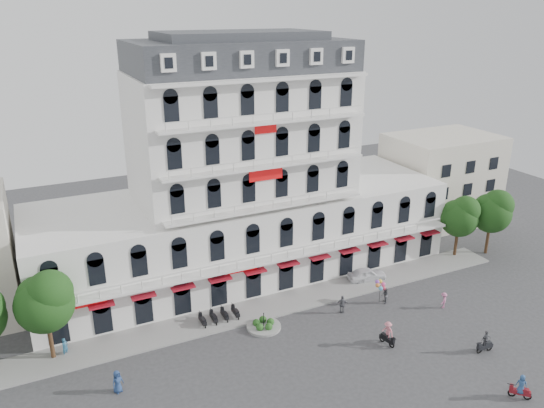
{
  "coord_description": "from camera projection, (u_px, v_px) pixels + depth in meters",
  "views": [
    {
      "loc": [
        -20.45,
        -32.37,
        27.91
      ],
      "look_at": [
        -0.24,
        10.0,
        10.5
      ],
      "focal_mm": 35.0,
      "sensor_mm": 36.0,
      "label": 1
    }
  ],
  "objects": [
    {
      "name": "traffic_island",
      "position": [
        264.0,
        325.0,
        49.13
      ],
      "size": [
        3.2,
        3.2,
        1.6
      ],
      "color": "gray",
      "rests_on": "ground"
    },
    {
      "name": "parked_scooter_row",
      "position": [
        219.0,
        321.0,
        50.24
      ],
      "size": [
        4.4,
        1.8,
        1.1
      ],
      "primitive_type": null,
      "color": "black",
      "rests_on": "ground"
    },
    {
      "name": "pedestrian_right",
      "position": [
        444.0,
        300.0,
        52.25
      ],
      "size": [
        1.23,
        1.06,
        1.65
      ],
      "primitive_type": "imported",
      "rotation": [
        0.0,
        0.0,
        3.66
      ],
      "color": "#BE6491",
      "rests_on": "ground"
    },
    {
      "name": "balloon_vendor",
      "position": [
        383.0,
        292.0,
        52.95
      ],
      "size": [
        1.44,
        1.33,
        2.45
      ],
      "color": "#4D4F54",
      "rests_on": "ground"
    },
    {
      "name": "rider_east",
      "position": [
        521.0,
        387.0,
        40.03
      ],
      "size": [
        1.29,
        1.32,
        2.07
      ],
      "rotation": [
        0.0,
        0.0,
        2.34
      ],
      "color": "maroon",
      "rests_on": "ground"
    },
    {
      "name": "main_building",
      "position": [
        242.0,
        185.0,
        57.12
      ],
      "size": [
        45.0,
        15.0,
        25.8
      ],
      "color": "silver",
      "rests_on": "ground"
    },
    {
      "name": "pedestrian_far",
      "position": [
        65.0,
        347.0,
        45.03
      ],
      "size": [
        0.73,
        0.71,
        1.69
      ],
      "primitive_type": "imported",
      "rotation": [
        0.0,
        0.0,
        0.71
      ],
      "color": "#275977",
      "rests_on": "ground"
    },
    {
      "name": "ground",
      "position": [
        325.0,
        355.0,
        45.35
      ],
      "size": [
        120.0,
        120.0,
        0.0
      ],
      "primitive_type": "plane",
      "color": "#38383A",
      "rests_on": "ground"
    },
    {
      "name": "parked_car",
      "position": [
        367.0,
        274.0,
        57.57
      ],
      "size": [
        4.44,
        2.39,
        1.43
      ],
      "primitive_type": "imported",
      "rotation": [
        0.0,
        0.0,
        1.4
      ],
      "color": "white",
      "rests_on": "ground"
    },
    {
      "name": "rider_northeast",
      "position": [
        486.0,
        342.0,
        45.43
      ],
      "size": [
        1.7,
        0.47,
        2.11
      ],
      "rotation": [
        0.0,
        0.0,
        3.06
      ],
      "color": "black",
      "rests_on": "ground"
    },
    {
      "name": "sidewalk",
      "position": [
        278.0,
        304.0,
        52.94
      ],
      "size": [
        53.0,
        4.0,
        0.16
      ],
      "primitive_type": "cube",
      "color": "gray",
      "rests_on": "ground"
    },
    {
      "name": "tree_east_outer",
      "position": [
        492.0,
        210.0,
        62.34
      ],
      "size": [
        4.65,
        4.65,
        8.05
      ],
      "color": "#382314",
      "rests_on": "ground"
    },
    {
      "name": "rider_center",
      "position": [
        388.0,
        333.0,
        46.35
      ],
      "size": [
        0.92,
        1.69,
        2.31
      ],
      "rotation": [
        0.0,
        0.0,
        4.93
      ],
      "color": "black",
      "rests_on": "ground"
    },
    {
      "name": "flank_building_east",
      "position": [
        440.0,
        179.0,
        72.3
      ],
      "size": [
        14.0,
        10.0,
        12.0
      ],
      "primitive_type": "cube",
      "color": "beige",
      "rests_on": "ground"
    },
    {
      "name": "tree_east_inner",
      "position": [
        460.0,
        215.0,
        61.69
      ],
      "size": [
        4.4,
        4.37,
        7.57
      ],
      "color": "#382314",
      "rests_on": "ground"
    },
    {
      "name": "tree_west_inner",
      "position": [
        45.0,
        300.0,
        42.94
      ],
      "size": [
        4.76,
        4.76,
        8.25
      ],
      "color": "#382314",
      "rests_on": "ground"
    },
    {
      "name": "pedestrian_mid",
      "position": [
        342.0,
        304.0,
        51.32
      ],
      "size": [
        1.17,
        0.96,
        1.87
      ],
      "primitive_type": "imported",
      "rotation": [
        0.0,
        0.0,
        2.6
      ],
      "color": "#5A5B62",
      "rests_on": "ground"
    },
    {
      "name": "pedestrian_left",
      "position": [
        117.0,
        382.0,
        40.69
      ],
      "size": [
        1.11,
        0.95,
        1.91
      ],
      "primitive_type": "imported",
      "rotation": [
        0.0,
        0.0,
        0.45
      ],
      "color": "navy",
      "rests_on": "ground"
    }
  ]
}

